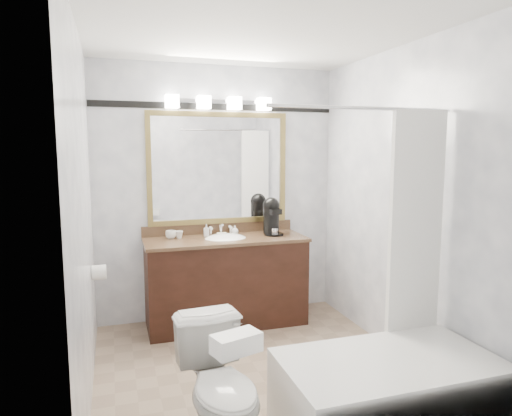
% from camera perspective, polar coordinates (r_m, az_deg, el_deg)
% --- Properties ---
extents(room, '(2.42, 2.62, 2.52)m').
position_cam_1_polar(room, '(3.33, 0.27, -0.25)').
color(room, gray).
rests_on(room, ground).
extents(vanity, '(1.53, 0.58, 0.97)m').
position_cam_1_polar(vanity, '(4.46, -3.79, -8.89)').
color(vanity, black).
rests_on(vanity, ground).
extents(mirror, '(1.40, 0.04, 1.10)m').
position_cam_1_polar(mirror, '(4.54, -4.70, 4.96)').
color(mirror, olive).
rests_on(mirror, room).
extents(vanity_light_bar, '(1.02, 0.14, 0.12)m').
position_cam_1_polar(vanity_light_bar, '(4.51, -4.63, 13.00)').
color(vanity_light_bar, silver).
rests_on(vanity_light_bar, room).
extents(accent_stripe, '(2.40, 0.01, 0.06)m').
position_cam_1_polar(accent_stripe, '(4.57, -4.82, 12.51)').
color(accent_stripe, black).
rests_on(accent_stripe, room).
extents(bathtub, '(1.30, 0.75, 1.96)m').
position_cam_1_polar(bathtub, '(3.08, 16.38, -20.25)').
color(bathtub, white).
rests_on(bathtub, ground).
extents(tp_roll, '(0.11, 0.12, 0.12)m').
position_cam_1_polar(tp_roll, '(3.94, -19.02, -7.62)').
color(tp_roll, white).
rests_on(tp_roll, room).
extents(toilet, '(0.46, 0.74, 0.72)m').
position_cam_1_polar(toilet, '(2.76, -4.34, -21.57)').
color(toilet, white).
rests_on(toilet, ground).
extents(tissue_box, '(0.26, 0.19, 0.09)m').
position_cam_1_polar(tissue_box, '(2.29, -2.48, -16.52)').
color(tissue_box, white).
rests_on(tissue_box, toilet).
extents(coffee_maker, '(0.19, 0.24, 0.37)m').
position_cam_1_polar(coffee_maker, '(4.51, 1.95, -0.92)').
color(coffee_maker, black).
rests_on(coffee_maker, vanity).
extents(cup_left, '(0.12, 0.12, 0.08)m').
position_cam_1_polar(cup_left, '(4.38, -10.59, -3.29)').
color(cup_left, white).
rests_on(cup_left, vanity).
extents(cup_right, '(0.08, 0.08, 0.07)m').
position_cam_1_polar(cup_right, '(4.39, -9.59, -3.30)').
color(cup_right, white).
rests_on(cup_right, vanity).
extents(soap_bottle_a, '(0.06, 0.06, 0.12)m').
position_cam_1_polar(soap_bottle_a, '(4.45, -6.22, -2.77)').
color(soap_bottle_a, white).
rests_on(soap_bottle_a, vanity).
extents(soap_bottle_b, '(0.09, 0.09, 0.09)m').
position_cam_1_polar(soap_bottle_b, '(4.52, -2.66, -2.75)').
color(soap_bottle_b, white).
rests_on(soap_bottle_b, vanity).
extents(soap_bar, '(0.10, 0.07, 0.03)m').
position_cam_1_polar(soap_bar, '(4.47, -4.31, -3.29)').
color(soap_bar, '#EAE7C1').
rests_on(soap_bar, vanity).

